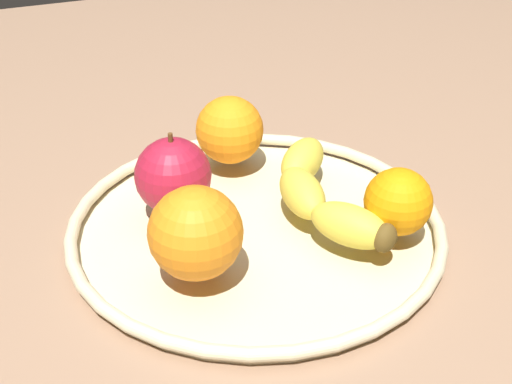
% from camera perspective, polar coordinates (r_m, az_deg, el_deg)
% --- Properties ---
extents(ground_plane, '(1.56, 1.56, 0.04)m').
position_cam_1_polar(ground_plane, '(0.72, 0.00, -4.61)').
color(ground_plane, '#98745A').
extents(fruit_bowl, '(0.36, 0.36, 0.02)m').
position_cam_1_polar(fruit_bowl, '(0.70, 0.00, -2.69)').
color(fruit_bowl, beige).
rests_on(fruit_bowl, ground_plane).
extents(banana, '(0.20, 0.09, 0.04)m').
position_cam_1_polar(banana, '(0.70, 4.93, -0.12)').
color(banana, gold).
rests_on(banana, fruit_bowl).
extents(apple, '(0.07, 0.07, 0.08)m').
position_cam_1_polar(apple, '(0.70, -6.39, 1.26)').
color(apple, '#AB1B33').
rests_on(apple, fruit_bowl).
extents(orange_back_right, '(0.08, 0.08, 0.08)m').
position_cam_1_polar(orange_back_right, '(0.61, -4.67, -3.17)').
color(orange_back_right, orange).
rests_on(orange_back_right, fruit_bowl).
extents(orange_center, '(0.07, 0.07, 0.07)m').
position_cam_1_polar(orange_center, '(0.78, -2.04, 4.79)').
color(orange_center, orange).
rests_on(orange_center, fruit_bowl).
extents(orange_back_left, '(0.06, 0.06, 0.06)m').
position_cam_1_polar(orange_back_left, '(0.68, 10.86, -0.74)').
color(orange_back_left, orange).
rests_on(orange_back_left, fruit_bowl).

